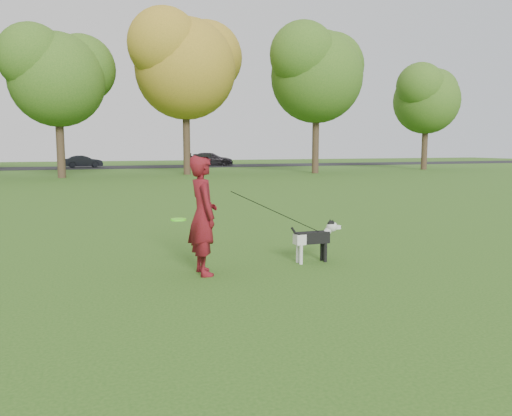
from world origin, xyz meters
name	(u,v)px	position (x,y,z in m)	size (l,w,h in m)	color
ground	(285,267)	(0.00, 0.00, 0.00)	(120.00, 120.00, 0.00)	#285116
road	(113,167)	(0.00, 40.00, 0.01)	(120.00, 7.00, 0.02)	black
man	(203,215)	(-1.35, 0.02, 0.91)	(0.67, 0.44, 1.83)	#5D100D
dog	(316,236)	(0.62, 0.15, 0.44)	(0.95, 0.19, 0.72)	black
car_mid	(83,162)	(-2.54, 40.00, 0.56)	(1.14, 3.26, 1.08)	black
car_right	(211,159)	(9.19, 40.00, 0.65)	(1.78, 4.37, 1.27)	black
man_held_items	(278,213)	(-0.11, 0.05, 0.88)	(2.62, 0.37, 1.35)	#52FF20
tree_row	(101,58)	(-1.43, 26.07, 7.41)	(51.74, 8.86, 12.01)	#38281C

